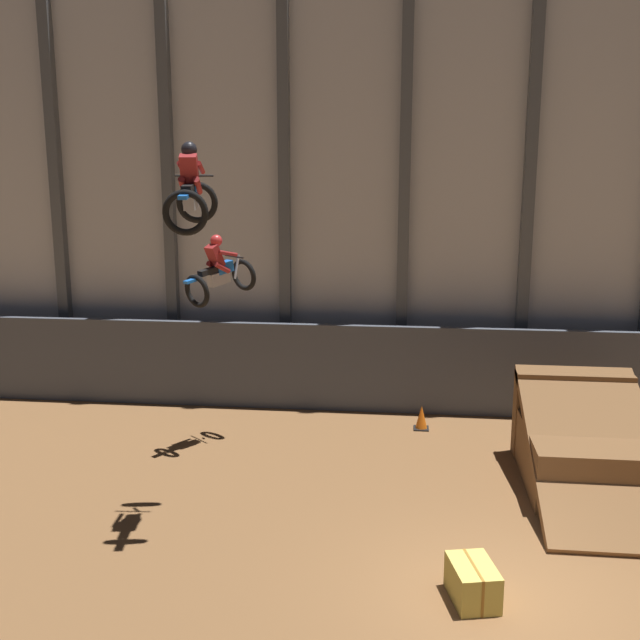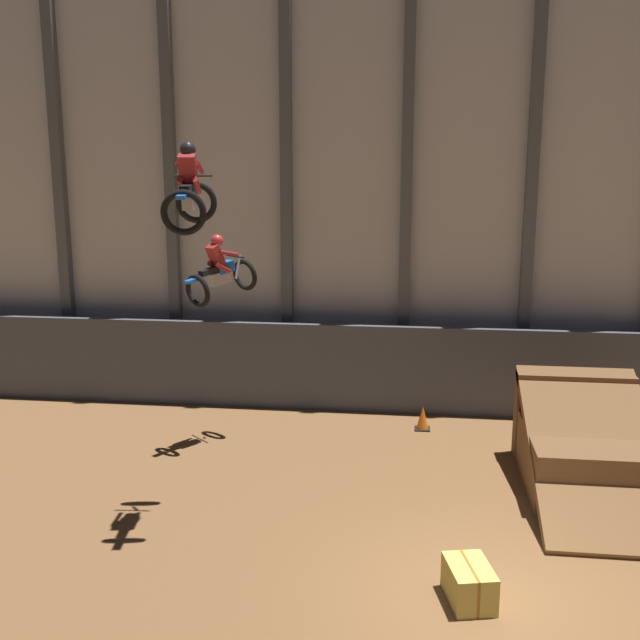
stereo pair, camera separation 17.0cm
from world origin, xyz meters
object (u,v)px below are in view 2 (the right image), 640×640
Objects in this scene: dirt_ramp at (585,448)px; traffic_cone_near_ramp at (423,418)px; rider_bike_right_air at (190,193)px; rider_bike_left_air at (220,273)px; hay_bale_trackside at (469,583)px.

traffic_cone_near_ramp is at bearing 140.60° from dirt_ramp.
rider_bike_right_air is 3.13× the size of traffic_cone_near_ramp.
rider_bike_left_air is 3.01× the size of traffic_cone_near_ramp.
traffic_cone_near_ramp is (4.03, 4.87, -5.45)m from rider_bike_right_air.
rider_bike_right_air is at bearing -162.26° from dirt_ramp.
traffic_cone_near_ramp is at bearing 94.87° from hay_bale_trackside.
rider_bike_left_air is 4.07m from rider_bike_right_air.
rider_bike_left_air is at bearing -164.03° from traffic_cone_near_ramp.
rider_bike_right_air is at bearing -49.14° from rider_bike_left_air.
dirt_ramp is 2.51× the size of rider_bike_right_air.
rider_bike_left_air reaches higher than traffic_cone_near_ramp.
dirt_ramp is 2.60× the size of rider_bike_left_air.
hay_bale_trackside is at bearing -15.26° from rider_bike_left_air.
rider_bike_right_air is at bearing 154.44° from hay_bale_trackside.
rider_bike_right_air is 1.79× the size of hay_bale_trackside.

